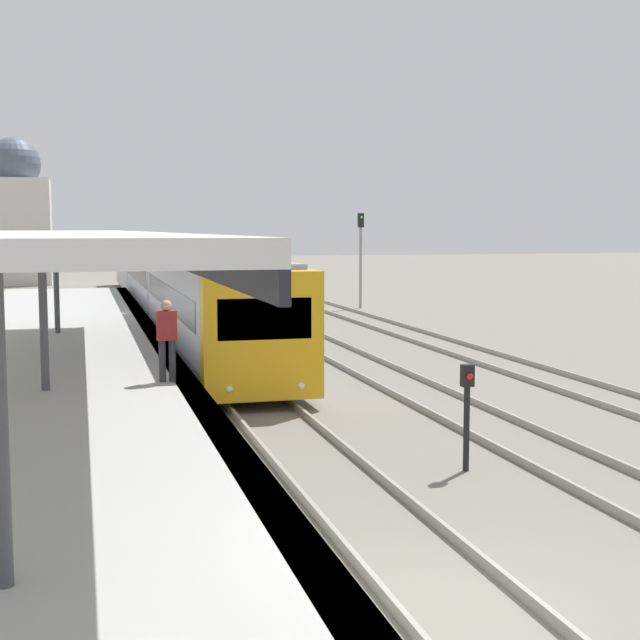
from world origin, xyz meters
The scene contains 10 objects.
ground_plane centered at (0.00, 0.00, 0.00)m, with size 240.00×240.00×0.00m, color slate.
track_platform_line centered at (0.00, 0.00, 0.07)m, with size 1.51×120.00×0.15m.
station_platform centered at (-4.46, 0.00, 0.43)m, with size 5.99×80.00×0.85m.
platform_canopy centered at (-4.42, 9.56, 3.77)m, with size 4.00×24.48×3.04m.
person_on_platform centered at (-2.10, 9.92, 1.80)m, with size 0.40×0.22×1.66m.
train_near centered at (0.00, 33.43, 1.75)m, with size 2.63×46.28×3.16m.
train_far centered at (4.03, 62.92, 1.72)m, with size 2.56×59.61×3.11m.
signal_post_near centered at (2.26, 4.98, 1.10)m, with size 0.20×0.21×1.76m.
signal_mast_far centered at (9.73, 34.16, 2.99)m, with size 0.28×0.29×4.72m.
distant_domed_building centered at (-8.15, 59.06, 4.83)m, with size 4.88×4.88×10.38m.
Camera 1 is at (-3.75, -8.17, 3.95)m, focal length 50.00 mm.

